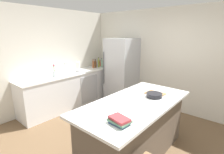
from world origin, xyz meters
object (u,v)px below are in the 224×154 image
(gin_bottle, at_px, (102,64))
(olive_oil_bottle, at_px, (99,63))
(vinegar_bottle, at_px, (93,64))
(cutting_board, at_px, (155,93))
(paper_towel_roll, at_px, (78,67))
(flower_vase, at_px, (54,73))
(sink_faucet, at_px, (65,68))
(cookbook_stack, at_px, (119,121))
(wine_bottle, at_px, (105,61))
(mixing_bowl, at_px, (154,95))
(refrigerator, at_px, (122,71))
(syrup_bottle, at_px, (95,64))
(kitchen_island, at_px, (134,128))
(hot_sauce_bottle, at_px, (100,64))

(gin_bottle, bearing_deg, olive_oil_bottle, -113.52)
(vinegar_bottle, distance_m, cutting_board, 2.71)
(paper_towel_roll, relative_size, gin_bottle, 1.12)
(olive_oil_bottle, bearing_deg, paper_towel_roll, -90.57)
(gin_bottle, bearing_deg, flower_vase, -90.48)
(sink_faucet, distance_m, paper_towel_roll, 0.38)
(olive_oil_bottle, distance_m, cookbook_stack, 3.52)
(paper_towel_roll, bearing_deg, gin_bottle, 86.89)
(paper_towel_roll, xyz_separation_m, wine_bottle, (0.02, 1.09, 0.03))
(mixing_bowl, relative_size, cutting_board, 0.80)
(refrigerator, relative_size, flower_vase, 5.88)
(syrup_bottle, relative_size, mixing_bowl, 1.03)
(vinegar_bottle, bearing_deg, mixing_bowl, -21.95)
(refrigerator, relative_size, gin_bottle, 6.60)
(sink_faucet, relative_size, syrup_bottle, 1.12)
(refrigerator, distance_m, gin_bottle, 0.80)
(wine_bottle, relative_size, cookbook_stack, 1.48)
(paper_towel_roll, bearing_deg, olive_oil_bottle, 89.43)
(kitchen_island, bearing_deg, gin_bottle, 144.40)
(syrup_bottle, xyz_separation_m, mixing_bowl, (2.61, -1.14, -0.07))
(hot_sauce_bottle, bearing_deg, paper_towel_roll, -84.47)
(flower_vase, bearing_deg, paper_towel_roll, 92.63)
(kitchen_island, height_order, cookbook_stack, cookbook_stack)
(sink_faucet, relative_size, cookbook_stack, 1.10)
(sink_faucet, bearing_deg, mixing_bowl, -1.28)
(kitchen_island, xyz_separation_m, vinegar_bottle, (-2.48, 1.43, 0.57))
(refrigerator, relative_size, olive_oil_bottle, 5.79)
(refrigerator, distance_m, olive_oil_bottle, 0.85)
(flower_vase, height_order, vinegar_bottle, flower_vase)
(kitchen_island, bearing_deg, refrigerator, 132.89)
(refrigerator, distance_m, hot_sauce_bottle, 0.94)
(flower_vase, xyz_separation_m, vinegar_bottle, (-0.08, 1.38, 0.02))
(kitchen_island, height_order, olive_oil_bottle, olive_oil_bottle)
(refrigerator, height_order, wine_bottle, refrigerator)
(hot_sauce_bottle, bearing_deg, sink_faucet, -88.68)
(kitchen_island, xyz_separation_m, gin_bottle, (-2.39, 1.71, 0.57))
(hot_sauce_bottle, bearing_deg, refrigerator, -4.37)
(flower_vase, bearing_deg, cutting_board, 10.97)
(syrup_bottle, bearing_deg, olive_oil_bottle, 64.36)
(hot_sauce_bottle, height_order, vinegar_bottle, vinegar_bottle)
(kitchen_island, bearing_deg, cutting_board, 82.22)
(syrup_bottle, xyz_separation_m, cutting_board, (2.55, -0.99, -0.09))
(hot_sauce_bottle, distance_m, mixing_bowl, 3.01)
(refrigerator, xyz_separation_m, flower_vase, (-0.81, -1.67, 0.10))
(flower_vase, bearing_deg, mixing_bowl, 7.39)
(paper_towel_roll, xyz_separation_m, gin_bottle, (0.05, 0.90, -0.02))
(kitchen_island, distance_m, vinegar_bottle, 2.92)
(refrigerator, bearing_deg, kitchen_island, -47.11)
(vinegar_bottle, bearing_deg, kitchen_island, -29.90)
(olive_oil_bottle, height_order, cutting_board, olive_oil_bottle)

